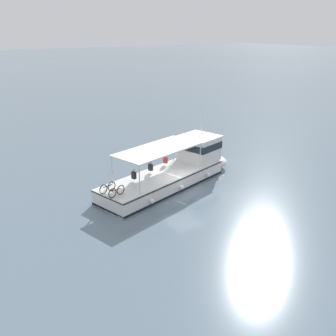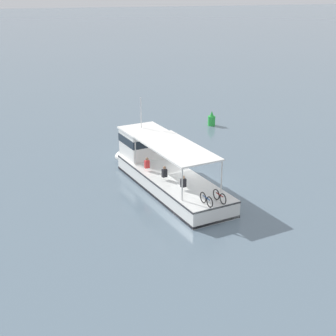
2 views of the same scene
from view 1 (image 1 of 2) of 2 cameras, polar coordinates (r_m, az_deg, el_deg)
The scene contains 2 objects.
ground_plane at distance 27.89m, azimuth 2.43°, elevation -3.59°, with size 400.00×400.00×0.00m, color slate.
ferry_main at distance 29.33m, azimuth 1.33°, elevation -0.18°, with size 13.07×6.28×5.32m.
Camera 1 is at (14.93, 20.62, 11.40)m, focal length 40.34 mm.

